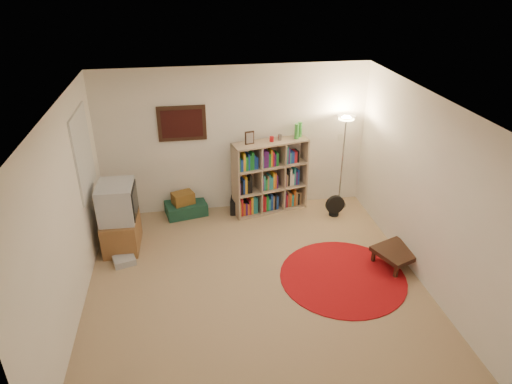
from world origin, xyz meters
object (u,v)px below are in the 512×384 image
(floor_fan, at_px, (335,206))
(bookshelf, at_px, (269,178))
(tv_stand, at_px, (120,218))
(suitcase, at_px, (186,208))
(side_table, at_px, (397,253))
(floor_lamp, at_px, (345,132))

(floor_fan, bearing_deg, bookshelf, 155.18)
(tv_stand, xyz_separation_m, suitcase, (0.98, 0.87, -0.40))
(suitcase, relative_size, side_table, 1.06)
(bookshelf, xyz_separation_m, floor_fan, (1.09, -0.39, -0.43))
(bookshelf, height_order, tv_stand, bookshelf)
(bookshelf, xyz_separation_m, tv_stand, (-2.42, -0.80, -0.11))
(floor_fan, relative_size, suitcase, 0.50)
(tv_stand, bearing_deg, bookshelf, 19.78)
(bookshelf, distance_m, floor_lamp, 1.49)
(floor_lamp, xyz_separation_m, tv_stand, (-3.69, -0.75, -0.88))
(suitcase, bearing_deg, side_table, -45.67)
(bookshelf, bearing_deg, suitcase, 164.42)
(floor_fan, bearing_deg, tv_stand, -178.34)
(side_table, bearing_deg, floor_lamp, 97.35)
(floor_lamp, bearing_deg, suitcase, 177.43)
(floor_fan, height_order, suitcase, floor_fan)
(tv_stand, bearing_deg, floor_fan, 8.12)
(tv_stand, height_order, suitcase, tv_stand)
(floor_lamp, relative_size, tv_stand, 1.58)
(bookshelf, xyz_separation_m, suitcase, (-1.44, 0.07, -0.51))
(floor_fan, height_order, tv_stand, tv_stand)
(bookshelf, relative_size, tv_stand, 1.44)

